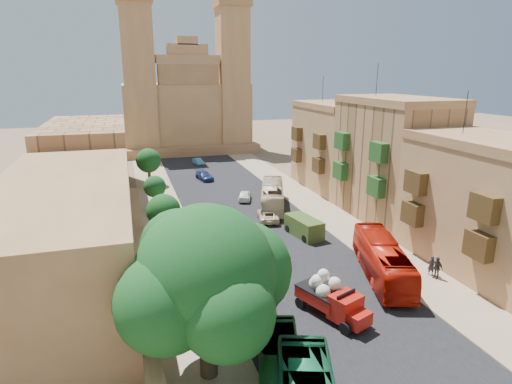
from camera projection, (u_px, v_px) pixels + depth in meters
road_surface at (246, 216)px, 50.70m from camera, size 14.00×140.00×0.01m
sidewalk_east at (319, 209)px, 53.38m from camera, size 5.00×140.00×0.01m
sidewalk_west at (165, 224)px, 48.03m from camera, size 5.00×140.00×0.01m
kerb_east at (301, 210)px, 52.66m from camera, size 0.25×140.00×0.12m
kerb_west at (187, 221)px, 48.72m from camera, size 0.25×140.00×0.12m
townhouse_b at (488, 204)px, 36.18m from camera, size 9.00×14.00×14.90m
townhouse_c at (392, 159)px, 48.73m from camera, size 9.00×14.00×17.40m
townhouse_d at (335, 146)px, 61.82m from camera, size 9.00×14.00×15.90m
west_wall at (141, 254)px, 37.73m from camera, size 1.00×40.00×1.80m
west_building_low at (66, 234)px, 33.45m from camera, size 10.00×28.00×8.40m
west_building_mid at (88, 161)px, 57.17m from camera, size 10.00×22.00×10.00m
church at (185, 105)px, 92.90m from camera, size 28.00×22.50×36.30m
ficus_tree at (207, 279)px, 22.53m from camera, size 9.94×9.15×9.94m
street_tree_a at (179, 259)px, 30.34m from camera, size 3.51×3.51×5.40m
street_tree_b at (164, 211)px, 41.44m from camera, size 3.33×3.33×5.12m
street_tree_c at (155, 187)px, 52.65m from camera, size 2.73×2.73×4.20m
street_tree_d at (148, 161)px, 63.45m from camera, size 3.64×3.64×5.59m
red_truck at (332, 298)px, 29.47m from camera, size 3.88×5.85×3.24m
olive_pickup at (304, 227)px, 44.28m from camera, size 2.80×4.95×1.93m
bus_green_north at (280, 379)px, 21.86m from camera, size 4.85×9.31×2.53m
bus_red_east at (382, 259)px, 35.22m from camera, size 5.98×11.40×3.10m
bus_cream_east at (272, 196)px, 53.32m from camera, size 6.11×11.35×3.09m
car_blue_a at (256, 287)px, 32.41m from camera, size 2.14×4.26×1.39m
car_white_a at (209, 221)px, 47.35m from camera, size 1.74×3.56×1.12m
car_cream at (268, 215)px, 48.94m from camera, size 3.09×5.06×1.31m
car_dkblue at (204, 176)px, 67.52m from camera, size 2.63×4.79×1.31m
car_white_b at (245, 195)px, 56.72m from camera, size 2.76×4.22×1.34m
car_blue_b at (198, 161)px, 78.81m from camera, size 1.78×3.60×1.14m
pedestrian_a at (431, 265)px, 35.71m from camera, size 0.69×0.51×1.72m
pedestrian_c at (437, 268)px, 35.08m from camera, size 0.69×1.18×1.89m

